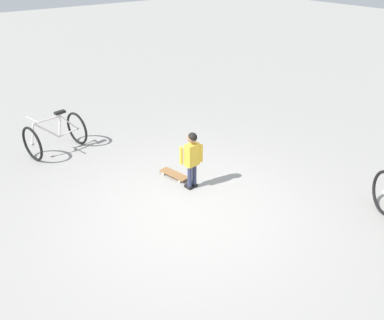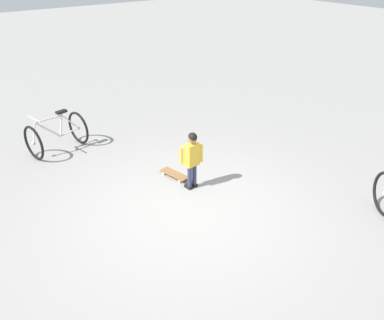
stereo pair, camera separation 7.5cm
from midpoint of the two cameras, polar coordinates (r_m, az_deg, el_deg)
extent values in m
plane|color=gray|center=(6.56, -0.82, -7.12)|extent=(50.00, 50.00, 0.00)
cylinder|color=#2D3351|center=(6.98, -0.64, -2.39)|extent=(0.08, 0.08, 0.42)
cube|color=black|center=(7.11, -0.80, -3.80)|extent=(0.09, 0.16, 0.05)
cylinder|color=#2D3351|center=(7.05, 0.02, -2.09)|extent=(0.08, 0.08, 0.42)
cube|color=black|center=(7.17, -0.14, -3.48)|extent=(0.09, 0.16, 0.05)
cube|color=gold|center=(6.82, -0.32, 0.74)|extent=(0.25, 0.16, 0.40)
cylinder|color=gold|center=(6.79, -1.85, 0.62)|extent=(0.06, 0.06, 0.32)
cylinder|color=gold|center=(6.87, 0.98, 0.97)|extent=(0.06, 0.06, 0.32)
sphere|color=#9E7051|center=(6.68, -0.32, 3.15)|extent=(0.17, 0.17, 0.17)
sphere|color=black|center=(6.67, -0.27, 3.24)|extent=(0.16, 0.16, 0.16)
cube|color=olive|center=(7.42, -2.84, -1.99)|extent=(0.30, 0.62, 0.02)
cube|color=#B7B7BC|center=(7.56, -3.97, -1.55)|extent=(0.11, 0.05, 0.02)
cube|color=#B7B7BC|center=(7.31, -1.67, -2.64)|extent=(0.11, 0.05, 0.02)
cylinder|color=beige|center=(7.53, -4.37, -1.91)|extent=(0.04, 0.06, 0.06)
cylinder|color=beige|center=(7.62, -3.56, -1.50)|extent=(0.04, 0.06, 0.06)
cylinder|color=beige|center=(7.27, -2.08, -3.02)|extent=(0.04, 0.06, 0.06)
cylinder|color=beige|center=(7.36, -1.27, -2.57)|extent=(0.04, 0.06, 0.06)
torus|color=black|center=(8.49, -21.89, 2.12)|extent=(0.18, 0.71, 0.71)
torus|color=black|center=(8.92, -16.20, 4.31)|extent=(0.18, 0.71, 0.71)
cylinder|color=#B7B7BC|center=(8.49, -21.89, 2.12)|extent=(0.07, 0.07, 0.06)
cylinder|color=#B7B7BC|center=(8.92, -16.20, 4.31)|extent=(0.07, 0.07, 0.06)
cylinder|color=silver|center=(8.56, -20.10, 3.95)|extent=(0.52, 0.14, 0.48)
cylinder|color=silver|center=(8.50, -20.04, 5.38)|extent=(0.59, 0.15, 0.06)
cylinder|color=silver|center=(8.68, -18.44, 4.63)|extent=(0.14, 0.07, 0.48)
cylinder|color=silver|center=(8.83, -17.33, 3.72)|extent=(0.43, 0.11, 0.08)
cylinder|color=silver|center=(8.77, -17.26, 5.10)|extent=(0.35, 0.09, 0.40)
cylinder|color=silver|center=(8.43, -21.84, 3.46)|extent=(0.13, 0.06, 0.41)
cube|color=black|center=(8.60, -18.43, 6.42)|extent=(0.23, 0.14, 0.05)
cylinder|color=#B7B7BC|center=(8.35, -21.87, 5.32)|extent=(0.11, 0.46, 0.02)
camera|label=1|loc=(0.04, -90.31, -0.17)|focal=37.70mm
camera|label=2|loc=(0.04, 89.69, 0.17)|focal=37.70mm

